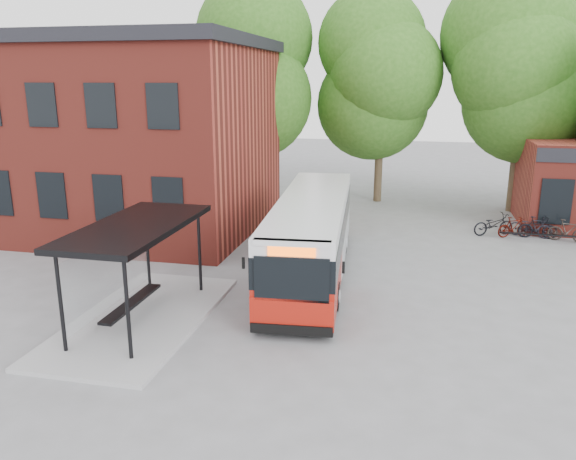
% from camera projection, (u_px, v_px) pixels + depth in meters
% --- Properties ---
extents(ground, '(100.00, 100.00, 0.00)m').
position_uv_depth(ground, '(302.00, 320.00, 16.17)').
color(ground, slate).
extents(station_building, '(18.40, 10.40, 8.50)m').
position_uv_depth(station_building, '(68.00, 134.00, 26.28)').
color(station_building, maroon).
rests_on(station_building, ground).
extents(bus_shelter, '(3.60, 7.00, 2.90)m').
position_uv_depth(bus_shelter, '(139.00, 273.00, 15.80)').
color(bus_shelter, black).
rests_on(bus_shelter, ground).
extents(bike_rail, '(5.20, 0.10, 0.38)m').
position_uv_depth(bike_rail, '(564.00, 240.00, 23.59)').
color(bike_rail, black).
rests_on(bike_rail, ground).
extents(tree_0, '(7.92, 7.92, 11.00)m').
position_uv_depth(tree_0, '(253.00, 102.00, 31.08)').
color(tree_0, '#2A5A18').
rests_on(tree_0, ground).
extents(tree_1, '(7.92, 7.92, 10.40)m').
position_uv_depth(tree_1, '(381.00, 108.00, 30.62)').
color(tree_1, '#2A5A18').
rests_on(tree_1, ground).
extents(tree_2, '(7.92, 7.92, 11.00)m').
position_uv_depth(tree_2, '(521.00, 104.00, 28.13)').
color(tree_2, '#2A5A18').
rests_on(tree_2, ground).
extents(city_bus, '(3.18, 11.04, 2.77)m').
position_uv_depth(city_bus, '(312.00, 237.00, 19.64)').
color(city_bus, '#A1160C').
rests_on(city_bus, ground).
extents(bicycle_0, '(1.98, 1.37, 0.98)m').
position_uv_depth(bicycle_0, '(493.00, 224.00, 24.85)').
color(bicycle_0, black).
rests_on(bicycle_0, ground).
extents(bicycle_1, '(1.56, 1.02, 0.91)m').
position_uv_depth(bicycle_1, '(514.00, 227.00, 24.54)').
color(bicycle_1, '#3C0A04').
rests_on(bicycle_1, ground).
extents(bicycle_2, '(1.90, 1.08, 0.95)m').
position_uv_depth(bicycle_2, '(531.00, 226.00, 24.59)').
color(bicycle_2, black).
rests_on(bicycle_2, ground).
extents(bicycle_3, '(1.63, 0.52, 0.97)m').
position_uv_depth(bicycle_3, '(538.00, 228.00, 24.35)').
color(bicycle_3, black).
rests_on(bicycle_3, ground).
extents(bicycle_5, '(1.67, 0.91, 0.97)m').
position_uv_depth(bicycle_5, '(568.00, 231.00, 23.83)').
color(bicycle_5, '#2C2521').
rests_on(bicycle_5, ground).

